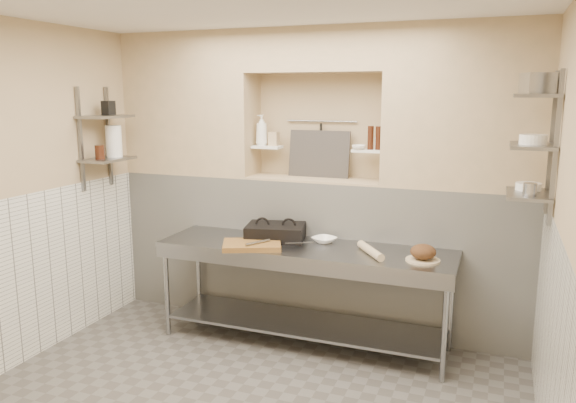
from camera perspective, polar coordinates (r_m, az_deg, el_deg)
The scene contains 46 objects.
wall_left at distance 5.00m, azimuth -27.05°, elevation 0.35°, with size 0.10×3.90×2.80m, color tan.
wall_right at distance 3.41m, azimuth 27.26°, elevation -4.17°, with size 0.10×3.90×2.80m, color tan.
wall_back at distance 5.59m, azimuth 3.62°, elevation 2.55°, with size 4.00×0.10×2.80m, color tan.
backwall_lower at distance 5.51m, azimuth 2.76°, elevation -5.04°, with size 4.00×0.40×1.40m, color silver.
alcove_sill at distance 5.35m, azimuth 2.83°, elevation 2.29°, with size 1.30×0.40×0.02m, color tan.
backwall_pillar_left at distance 5.84m, azimuth -9.75°, elevation 9.67°, with size 1.35×0.40×1.40m, color tan.
backwall_pillar_right at distance 5.04m, azimuth 17.56°, elevation 9.14°, with size 1.35×0.40×1.40m, color tan.
backwall_header at distance 5.30m, azimuth 2.95°, elevation 15.10°, with size 1.30×0.40×0.40m, color tan.
wainscot_left at distance 5.12m, azimuth -25.91°, elevation -7.41°, with size 0.02×3.90×1.40m, color silver.
wainscot_right at distance 3.64m, azimuth 25.29°, elevation -14.84°, with size 0.02×3.90×1.40m, color silver.
alcove_shelf_left at distance 5.49m, azimuth -2.13°, elevation 5.56°, with size 0.28×0.16×0.03m, color white.
alcove_shelf_right at distance 5.18m, azimuth 8.14°, elevation 5.14°, with size 0.28×0.16×0.03m, color white.
utensil_rail at distance 5.46m, azimuth 3.44°, elevation 8.15°, with size 0.02×0.02×0.70m, color gray.
hanging_steel at distance 5.45m, azimuth 3.36°, elevation 6.35°, with size 0.02×0.02×0.30m, color black.
splash_panel at distance 5.42m, azimuth 3.18°, elevation 4.84°, with size 0.60×0.02×0.45m, color #383330.
shelf_rail_left_a at distance 5.81m, azimuth -17.75°, elevation 6.34°, with size 0.03×0.03×0.95m, color slate.
shelf_rail_left_b at distance 5.50m, azimuth -20.34°, elevation 5.94°, with size 0.03×0.03×0.95m, color slate.
wall_shelf_left_lower at distance 5.59m, azimuth -17.81°, elevation 4.11°, with size 0.30×0.50×0.03m, color slate.
wall_shelf_left_upper at distance 5.56m, azimuth -18.06°, elevation 8.20°, with size 0.30×0.50×0.03m, color slate.
shelf_rail_right_a at distance 4.56m, azimuth 25.18°, elevation 5.31°, with size 0.03×0.03×1.05m, color slate.
shelf_rail_right_b at distance 4.16m, azimuth 25.55°, elevation 4.83°, with size 0.03×0.03×1.05m, color slate.
wall_shelf_right_lower at distance 4.40m, azimuth 23.23°, elevation 0.67°, with size 0.30×0.50×0.03m, color slate.
wall_shelf_right_mid at distance 4.35m, azimuth 23.58°, elevation 5.21°, with size 0.30×0.50×0.03m, color slate.
wall_shelf_right_upper at distance 4.34m, azimuth 23.94°, elevation 9.81°, with size 0.30×0.50×0.03m, color slate.
prep_table at distance 4.98m, azimuth 1.62°, elevation -7.46°, with size 2.60×0.70×0.90m.
panini_press at distance 5.11m, azimuth -1.27°, elevation -3.14°, with size 0.59×0.48×0.14m.
cutting_board at distance 4.89m, azimuth -3.68°, elevation -4.42°, with size 0.50×0.35×0.04m, color brown.
knife_blade at distance 4.86m, azimuth 1.14°, elevation -4.19°, with size 0.24×0.03×0.01m, color gray.
tongs at distance 4.83m, azimuth -3.09°, elevation -4.17°, with size 0.02×0.02×0.26m, color gray.
mixing_bowl at distance 5.04m, azimuth 3.71°, elevation -3.91°, with size 0.20×0.20×0.05m, color white.
rolling_pin at distance 4.71m, azimuth 8.38°, elevation -4.97°, with size 0.07×0.07×0.44m, color tan.
bread_board at distance 4.62m, azimuth 13.53°, elevation -5.81°, with size 0.27×0.27×0.02m, color tan.
bread_loaf at distance 4.60m, azimuth 13.57°, elevation -4.99°, with size 0.20×0.20×0.12m, color #4C2D19.
bottle_soap at distance 5.51m, azimuth -2.70°, elevation 7.26°, with size 0.11×0.12×0.30m, color white.
jar_alcove at distance 5.49m, azimuth -1.44°, elevation 6.39°, with size 0.09×0.09×0.13m, color tan.
bowl_alcove at distance 5.16m, azimuth 7.20°, elevation 5.49°, with size 0.13×0.13×0.04m, color white.
condiment_a at distance 5.15m, azimuth 9.20°, elevation 6.38°, with size 0.06×0.06×0.21m, color black.
condiment_b at distance 5.15m, azimuth 8.38°, elevation 6.42°, with size 0.05×0.05×0.21m, color black.
condiment_c at distance 5.17m, azimuth 9.13°, elevation 5.86°, with size 0.07×0.07×0.11m, color white.
jug_left at distance 5.65m, azimuth -17.27°, elevation 5.87°, with size 0.15×0.15×0.30m, color white.
jar_left at distance 5.49m, azimuth -18.58°, elevation 4.77°, with size 0.09×0.09×0.13m, color black.
box_left_upper at distance 5.59m, azimuth -17.78°, elevation 9.04°, with size 0.09×0.09×0.13m, color black.
bowl_right at distance 4.50m, azimuth 23.22°, elevation 1.40°, with size 0.18×0.18×0.05m, color white.
canister_right at distance 4.25m, azimuth 23.36°, elevation 1.12°, with size 0.09×0.09×0.09m, color gray.
bowl_right_mid at distance 4.32m, azimuth 23.65°, elevation 5.79°, with size 0.19×0.19×0.07m, color white.
basket_right at distance 4.39m, azimuth 24.00°, elevation 10.92°, with size 0.19×0.23×0.14m, color gray.
Camera 1 is at (1.63, -3.28, 2.22)m, focal length 35.00 mm.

